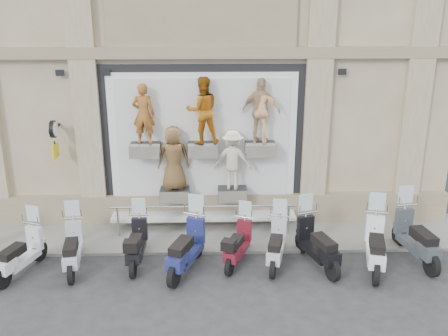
{
  "coord_description": "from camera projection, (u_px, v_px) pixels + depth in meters",
  "views": [
    {
      "loc": [
        0.19,
        -10.33,
        6.1
      ],
      "look_at": [
        0.55,
        1.9,
        2.02
      ],
      "focal_mm": 40.0,
      "sensor_mm": 36.0,
      "label": 1
    }
  ],
  "objects": [
    {
      "name": "guard_rail",
      "position": [
        204.0,
        222.0,
        13.47
      ],
      "size": [
        5.06,
        0.1,
        0.93
      ],
      "primitive_type": null,
      "color": "#9EA0A5",
      "rests_on": "ground"
    },
    {
      "name": "ground",
      "position": [
        203.0,
        275.0,
        11.72
      ],
      "size": [
        90.0,
        90.0,
        0.0
      ],
      "primitive_type": "plane",
      "color": "#2A2A2D",
      "rests_on": "ground"
    },
    {
      "name": "scooter_e",
      "position": [
        186.0,
        238.0,
        11.66
      ],
      "size": [
        1.27,
        2.17,
        1.69
      ],
      "primitive_type": null,
      "rotation": [
        0.0,
        0.0,
        -0.34
      ],
      "color": "navy",
      "rests_on": "ground"
    },
    {
      "name": "shop_vitrine",
      "position": [
        206.0,
        144.0,
        13.55
      ],
      "size": [
        5.6,
        0.85,
        4.3
      ],
      "color": "black",
      "rests_on": "ground"
    },
    {
      "name": "sidewalk",
      "position": [
        204.0,
        234.0,
        13.69
      ],
      "size": [
        16.0,
        2.2,
        0.08
      ],
      "primitive_type": "cube",
      "color": "gray",
      "rests_on": "ground"
    },
    {
      "name": "scooter_d",
      "position": [
        136.0,
        236.0,
        12.03
      ],
      "size": [
        0.56,
        1.83,
        1.48
      ],
      "primitive_type": null,
      "rotation": [
        0.0,
        0.0,
        -0.02
      ],
      "color": "black",
      "rests_on": "ground"
    },
    {
      "name": "scooter_b",
      "position": [
        19.0,
        245.0,
        11.56
      ],
      "size": [
        1.07,
        1.91,
        1.49
      ],
      "primitive_type": null,
      "rotation": [
        0.0,
        0.0,
        -0.31
      ],
      "color": "silver",
      "rests_on": "ground"
    },
    {
      "name": "scooter_c",
      "position": [
        72.0,
        240.0,
        11.77
      ],
      "size": [
        0.83,
        1.93,
        1.52
      ],
      "primitive_type": null,
      "rotation": [
        0.0,
        0.0,
        0.16
      ],
      "color": "#A7ABB4",
      "rests_on": "ground"
    },
    {
      "name": "scooter_i",
      "position": [
        377.0,
        236.0,
        11.76
      ],
      "size": [
        1.11,
        2.17,
        1.69
      ],
      "primitive_type": null,
      "rotation": [
        0.0,
        0.0,
        -0.25
      ],
      "color": "white",
      "rests_on": "ground"
    },
    {
      "name": "scooter_h",
      "position": [
        318.0,
        235.0,
        11.9
      ],
      "size": [
        1.17,
        2.08,
        1.62
      ],
      "primitive_type": null,
      "rotation": [
        0.0,
        0.0,
        0.32
      ],
      "color": "black",
      "rests_on": "ground"
    },
    {
      "name": "building",
      "position": [
        203.0,
        5.0,
        16.46
      ],
      "size": [
        14.0,
        8.6,
        12.0
      ],
      "primitive_type": null,
      "color": "#C2AF8D",
      "rests_on": "ground"
    },
    {
      "name": "scooter_f",
      "position": [
        238.0,
        236.0,
        12.07
      ],
      "size": [
        1.09,
        1.8,
        1.41
      ],
      "primitive_type": null,
      "rotation": [
        0.0,
        0.0,
        -0.37
      ],
      "color": "maroon",
      "rests_on": "ground"
    },
    {
      "name": "scooter_g",
      "position": [
        277.0,
        237.0,
        11.99
      ],
      "size": [
        0.94,
        1.89,
        1.48
      ],
      "primitive_type": null,
      "rotation": [
        0.0,
        0.0,
        -0.24
      ],
      "color": "#AFB2B6",
      "rests_on": "ground"
    },
    {
      "name": "clock_sign_bracket",
      "position": [
        54.0,
        134.0,
        13.06
      ],
      "size": [
        0.1,
        0.8,
        1.02
      ],
      "color": "black",
      "rests_on": "ground"
    },
    {
      "name": "scooter_j",
      "position": [
        417.0,
        229.0,
        12.14
      ],
      "size": [
        0.89,
        2.17,
        1.71
      ],
      "primitive_type": null,
      "rotation": [
        0.0,
        0.0,
        0.13
      ],
      "color": "#343A3F",
      "rests_on": "ground"
    }
  ]
}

